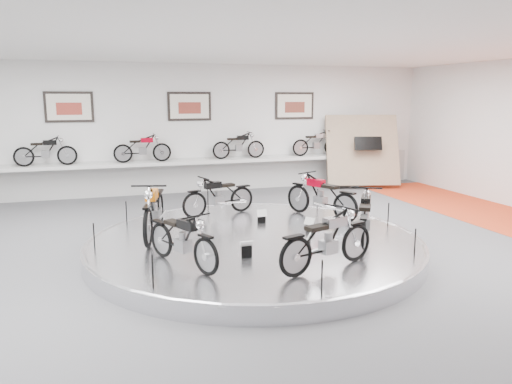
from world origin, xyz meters
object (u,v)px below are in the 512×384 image
object	(u,v)px
bike_a	(321,196)
bike_d	(182,239)
shelf	(192,162)
bike_e	(327,240)
bike_f	(365,217)
bike_b	(219,196)
bike_c	(154,209)
display_platform	(255,246)

from	to	relation	value
bike_a	bike_d	size ratio (longest dim) A/B	1.10
shelf	bike_e	world-z (taller)	bike_e
bike_f	bike_e	bearing A→B (deg)	162.01
shelf	bike_d	size ratio (longest dim) A/B	7.13
shelf	bike_b	bearing A→B (deg)	-92.77
bike_c	bike_f	distance (m)	4.02
display_platform	bike_c	distance (m)	2.09
bike_a	shelf	bearing A→B (deg)	-5.39
bike_a	bike_c	distance (m)	3.78
bike_d	display_platform	bearing A→B (deg)	100.74
bike_b	bike_e	xyz separation A→B (m)	(0.76, -4.11, 0.02)
display_platform	bike_a	bearing A→B (deg)	30.76
display_platform	shelf	world-z (taller)	shelf
display_platform	bike_e	xyz separation A→B (m)	(0.55, -2.02, 0.63)
bike_a	display_platform	bearing A→B (deg)	95.24
display_platform	bike_c	bearing A→B (deg)	158.22
bike_b	bike_d	bearing A→B (deg)	51.44
bike_a	bike_b	size ratio (longest dim) A/B	1.10
bike_c	bike_e	distance (m)	3.63
bike_c	display_platform	bearing A→B (deg)	83.15
bike_d	bike_f	xyz separation A→B (m)	(3.42, 0.21, 0.04)
display_platform	bike_b	distance (m)	2.19
display_platform	bike_b	xyz separation A→B (m)	(-0.21, 2.09, 0.61)
shelf	bike_d	xyz separation A→B (m)	(-1.59, -7.57, -0.25)
display_platform	bike_a	xyz separation A→B (m)	(1.92, 1.15, 0.65)
display_platform	bike_e	bearing A→B (deg)	-74.80
display_platform	bike_f	bearing A→B (deg)	-27.72
bike_c	bike_a	bearing A→B (deg)	111.25
bike_c	shelf	bearing A→B (deg)	177.07
shelf	bike_c	size ratio (longest dim) A/B	5.86
bike_a	bike_e	xyz separation A→B (m)	(-1.38, -3.16, -0.02)
shelf	bike_b	world-z (taller)	bike_b
bike_f	bike_c	bearing A→B (deg)	97.42
display_platform	shelf	xyz separation A→B (m)	(0.00, 6.40, 0.85)
bike_b	bike_c	world-z (taller)	bike_c
display_platform	bike_e	size ratio (longest dim) A/B	3.93
display_platform	bike_d	distance (m)	2.07
bike_d	bike_e	distance (m)	2.30
shelf	bike_c	world-z (taller)	bike_c
display_platform	bike_b	size ratio (longest dim) A/B	4.11
bike_f	bike_b	bearing A→B (deg)	65.90
bike_b	shelf	bearing A→B (deg)	-108.31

